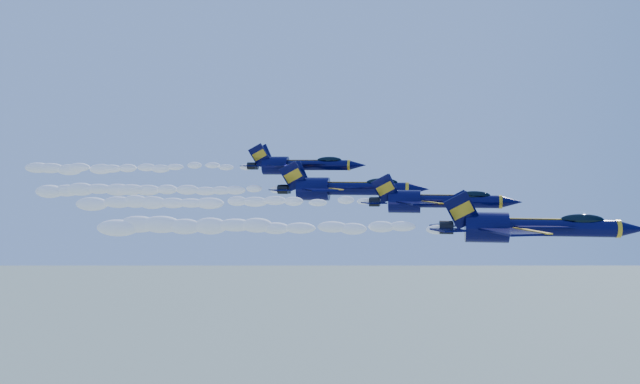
% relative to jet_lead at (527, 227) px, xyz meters
% --- Properties ---
extents(jet_lead, '(17.69, 14.51, 6.57)m').
position_rel_jet_lead_xyz_m(jet_lead, '(0.00, 0.00, 0.00)').
color(jet_lead, '#060631').
extents(smoke_trail_jet_lead, '(33.16, 1.83, 1.65)m').
position_rel_jet_lead_xyz_m(smoke_trail_jet_lead, '(-24.14, 0.00, -0.38)').
color(smoke_trail_jet_lead, white).
extents(jet_second, '(15.62, 12.81, 5.80)m').
position_rel_jet_lead_xyz_m(jet_second, '(-7.99, 8.62, 1.80)').
color(jet_second, '#060631').
extents(smoke_trail_jet_second, '(33.16, 1.62, 1.45)m').
position_rel_jet_lead_xyz_m(smoke_trail_jet_second, '(-31.25, 8.62, 1.44)').
color(smoke_trail_jet_second, white).
extents(jet_third, '(18.42, 15.11, 6.85)m').
position_rel_jet_lead_xyz_m(jet_third, '(-18.91, 18.23, 2.77)').
color(jet_third, '#060631').
extents(smoke_trail_jet_third, '(33.16, 1.91, 1.72)m').
position_rel_jet_lead_xyz_m(smoke_trail_jet_third, '(-43.36, 18.23, 2.39)').
color(smoke_trail_jet_third, white).
extents(jet_fourth, '(15.74, 12.91, 5.85)m').
position_rel_jet_lead_xyz_m(jet_fourth, '(-25.46, 23.39, 5.67)').
color(jet_fourth, '#060631').
extents(smoke_trail_jet_fourth, '(33.16, 1.63, 1.47)m').
position_rel_jet_lead_xyz_m(smoke_trail_jet_fourth, '(-48.77, 23.39, 5.31)').
color(smoke_trail_jet_fourth, white).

